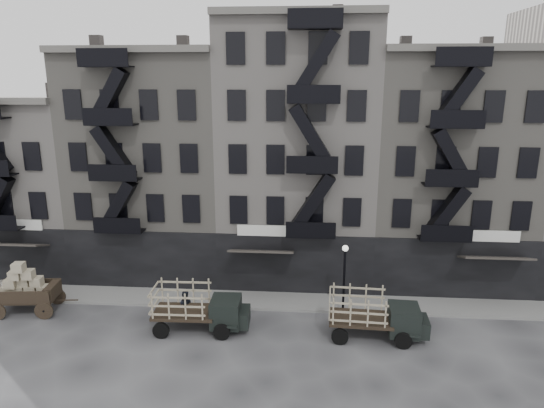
# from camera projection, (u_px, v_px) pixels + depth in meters

# --- Properties ---
(ground) EXTENTS (140.00, 140.00, 0.00)m
(ground) POSITION_uv_depth(u_px,v_px,m) (291.00, 333.00, 26.59)
(ground) COLOR #38383A
(ground) RESTS_ON ground
(sidewalk) EXTENTS (55.00, 2.50, 0.15)m
(sidewalk) POSITION_uv_depth(u_px,v_px,m) (293.00, 301.00, 30.18)
(sidewalk) COLOR slate
(sidewalk) RESTS_ON ground
(building_west) EXTENTS (10.00, 11.35, 13.20)m
(building_west) POSITION_uv_depth(u_px,v_px,m) (28.00, 182.00, 36.01)
(building_west) COLOR #AAA29C
(building_west) RESTS_ON ground
(building_midwest) EXTENTS (10.00, 11.35, 16.20)m
(building_midwest) POSITION_uv_depth(u_px,v_px,m) (159.00, 164.00, 34.86)
(building_midwest) COLOR gray
(building_midwest) RESTS_ON ground
(building_center) EXTENTS (10.00, 11.35, 18.20)m
(building_center) POSITION_uv_depth(u_px,v_px,m) (298.00, 152.00, 33.85)
(building_center) COLOR #AAA29C
(building_center) RESTS_ON ground
(building_mideast) EXTENTS (10.00, 11.35, 16.20)m
(building_mideast) POSITION_uv_depth(u_px,v_px,m) (442.00, 168.00, 33.36)
(building_mideast) COLOR gray
(building_mideast) RESTS_ON ground
(lamp_post) EXTENTS (0.36, 0.36, 4.28)m
(lamp_post) POSITION_uv_depth(u_px,v_px,m) (344.00, 270.00, 28.15)
(lamp_post) COLOR black
(lamp_post) RESTS_ON ground
(wagon) EXTENTS (3.96, 2.43, 3.18)m
(wagon) POSITION_uv_depth(u_px,v_px,m) (23.00, 284.00, 28.57)
(wagon) COLOR black
(wagon) RESTS_ON ground
(stake_truck_west) EXTENTS (5.32, 2.32, 2.64)m
(stake_truck_west) POSITION_uv_depth(u_px,v_px,m) (198.00, 305.00, 26.61)
(stake_truck_west) COLOR black
(stake_truck_west) RESTS_ON ground
(stake_truck_east) EXTENTS (5.30, 2.40, 2.61)m
(stake_truck_east) POSITION_uv_depth(u_px,v_px,m) (375.00, 312.00, 25.86)
(stake_truck_east) COLOR black
(stake_truck_east) RESTS_ON ground
(pedestrian_mid) EXTENTS (0.93, 0.75, 1.84)m
(pedestrian_mid) POSITION_uv_depth(u_px,v_px,m) (185.00, 306.00, 27.76)
(pedestrian_mid) COLOR black
(pedestrian_mid) RESTS_ON ground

